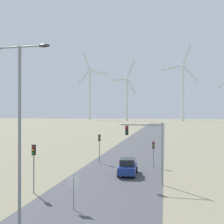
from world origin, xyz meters
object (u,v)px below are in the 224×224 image
Objects in this scene: car_approaching at (128,167)px; wind_turbine_far_left at (90,90)px; traffic_light_post_mid_left at (99,142)px; wind_turbine_center at (183,87)px; traffic_light_post_near_right at (153,148)px; traffic_light_post_near_left at (34,158)px; wind_turbine_left at (127,94)px; stop_sign_near at (74,186)px; traffic_light_mast_overhead at (148,140)px; streetlamp at (20,115)px.

wind_turbine_far_left is at bearing 107.34° from car_approaching.
wind_turbine_center is (24.49, 204.99, 26.99)m from traffic_light_post_mid_left.
traffic_light_post_near_right is 0.77× the size of car_approaching.
car_approaching is at bearing 49.30° from traffic_light_post_near_left.
wind_turbine_left is at bearing 96.13° from traffic_light_post_near_left.
stop_sign_near is at bearing -95.67° from wind_turbine_center.
traffic_light_mast_overhead is at bearing -72.35° from wind_turbine_far_left.
stop_sign_near is 17.32m from traffic_light_post_mid_left.
wind_turbine_center reaches higher than streetlamp.
wind_turbine_left is at bearing 97.24° from stop_sign_near.
wind_turbine_far_left is at bearing 158.95° from wind_turbine_left.
car_approaching is (6.95, 8.08, -2.12)m from traffic_light_post_near_left.
car_approaching is 0.06× the size of wind_turbine_far_left.
traffic_light_post_mid_left is 229.72m from wind_turbine_far_left.
streetlamp is 0.20× the size of wind_turbine_left.
traffic_light_post_near_left is 1.28× the size of traffic_light_post_near_right.
traffic_light_post_near_left is at bearing -74.81° from wind_turbine_far_left.
traffic_light_post_mid_left is at bearing -82.84° from wind_turbine_left.
traffic_light_post_near_left is at bearing 111.79° from streetlamp.
traffic_light_mast_overhead is at bearing 26.74° from traffic_light_post_near_left.
traffic_light_post_mid_left is 12.00m from traffic_light_mast_overhead.
traffic_light_mast_overhead is 240.72m from wind_turbine_far_left.
traffic_light_post_near_left is at bearing -96.93° from wind_turbine_center.
wind_turbine_far_left is 1.23× the size of wind_turbine_left.
streetlamp is at bearing -120.46° from traffic_light_mast_overhead.
traffic_light_post_mid_left is at bearing 91.36° from streetlamp.
traffic_light_post_near_left reaches higher than car_approaching.
streetlamp is at bearing -117.35° from stop_sign_near.
wind_turbine_far_left reaches higher than traffic_light_post_mid_left.
wind_turbine_center is (19.70, 211.14, 28.94)m from car_approaching.
streetlamp is 0.16× the size of wind_turbine_far_left.
traffic_light_post_near_right is (6.88, 19.62, -4.37)m from streetlamp.
streetlamp is at bearing -109.33° from traffic_light_post_near_right.
traffic_light_mast_overhead is (6.68, 11.36, -2.54)m from streetlamp.
wind_turbine_far_left is at bearing 107.65° from traffic_light_mast_overhead.
traffic_light_mast_overhead is 216.74m from wind_turbine_center.
wind_turbine_left is at bearing 98.74° from traffic_light_mast_overhead.
traffic_light_post_near_right is at bearing 88.59° from traffic_light_mast_overhead.
traffic_light_post_near_left reaches higher than traffic_light_post_mid_left.
traffic_light_post_near_right is 5.73m from car_approaching.
traffic_light_post_near_left is 0.70× the size of traffic_light_mast_overhead.
wind_turbine_far_left is at bearing 108.31° from traffic_light_post_near_right.
traffic_light_post_near_right is 208.23m from wind_turbine_left.
traffic_light_post_near_left is 16.12m from traffic_light_post_near_right.
traffic_light_mast_overhead is at bearing 58.06° from stop_sign_near.
wind_turbine_center reaches higher than car_approaching.
wind_turbine_far_left reaches higher than car_approaching.
car_approaching is 212.80m from wind_turbine_left.
traffic_light_post_near_left is 222.46m from wind_turbine_center.
wind_turbine_far_left is 1.00× the size of wind_turbine_center.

